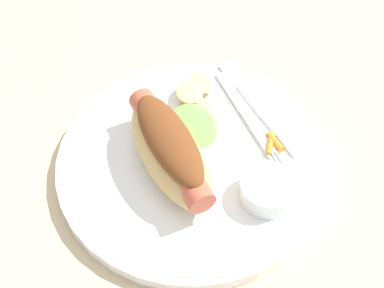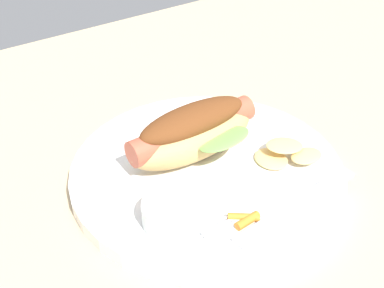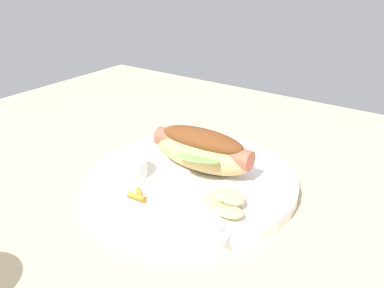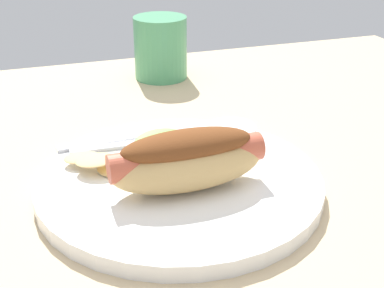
# 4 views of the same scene
# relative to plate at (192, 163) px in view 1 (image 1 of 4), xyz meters

# --- Properties ---
(ground_plane) EXTENTS (1.20, 0.90, 0.02)m
(ground_plane) POSITION_rel_plate_xyz_m (0.04, -0.01, -0.02)
(ground_plane) COLOR tan
(plate) EXTENTS (0.28, 0.28, 0.02)m
(plate) POSITION_rel_plate_xyz_m (0.00, 0.00, 0.00)
(plate) COLOR white
(plate) RESTS_ON ground_plane
(hot_dog) EXTENTS (0.15, 0.09, 0.06)m
(hot_dog) POSITION_rel_plate_xyz_m (-0.00, 0.02, 0.04)
(hot_dog) COLOR tan
(hot_dog) RESTS_ON plate
(sauce_ramekin) EXTENTS (0.06, 0.06, 0.02)m
(sauce_ramekin) POSITION_rel_plate_xyz_m (-0.07, -0.05, 0.02)
(sauce_ramekin) COLOR white
(sauce_ramekin) RESTS_ON plate
(fork) EXTENTS (0.16, 0.02, 0.00)m
(fork) POSITION_rel_plate_xyz_m (0.02, -0.08, 0.01)
(fork) COLOR silver
(fork) RESTS_ON plate
(knife) EXTENTS (0.16, 0.02, 0.00)m
(knife) POSITION_rel_plate_xyz_m (0.03, -0.10, 0.01)
(knife) COLOR silver
(knife) RESTS_ON plate
(chips_pile) EXTENTS (0.07, 0.06, 0.02)m
(chips_pile) POSITION_rel_plate_xyz_m (0.07, -0.04, 0.02)
(chips_pile) COLOR #E8C079
(chips_pile) RESTS_ON plate
(carrot_garnish) EXTENTS (0.03, 0.02, 0.01)m
(carrot_garnish) POSITION_rel_plate_xyz_m (-0.02, -0.09, 0.01)
(carrot_garnish) COLOR orange
(carrot_garnish) RESTS_ON plate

